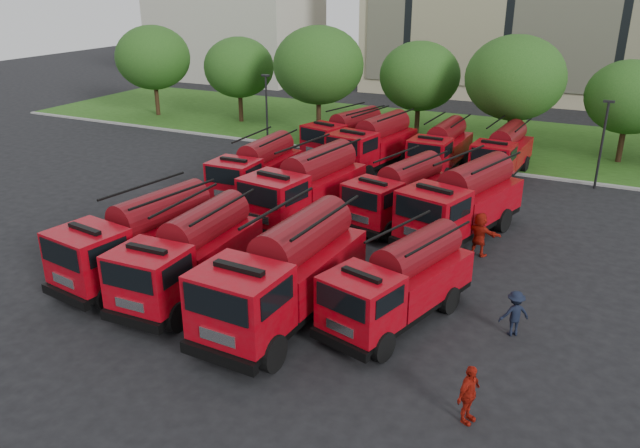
{
  "coord_description": "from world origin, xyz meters",
  "views": [
    {
      "loc": [
        12.81,
        -20.74,
        11.49
      ],
      "look_at": [
        2.12,
        1.09,
        1.8
      ],
      "focal_mm": 35.0,
      "sensor_mm": 36.0,
      "label": 1
    }
  ],
  "objects_px": {
    "fire_truck_2": "(285,273)",
    "fire_truck_4": "(257,169)",
    "fire_truck_9": "(373,144)",
    "fire_truck_10": "(441,148)",
    "firefighter_4": "(244,213)",
    "firefighter_0": "(253,335)",
    "fire_truck_7": "(462,202)",
    "firefighter_2": "(466,421)",
    "fire_truck_0": "(141,238)",
    "fire_truck_8": "(346,135)",
    "fire_truck_11": "(502,152)",
    "firefighter_1": "(210,327)",
    "fire_truck_1": "(190,254)",
    "fire_truck_6": "(398,192)",
    "fire_truck_3": "(400,282)",
    "fire_truck_5": "(306,187)",
    "firefighter_3": "(512,334)",
    "firefighter_5": "(477,255)"
  },
  "relations": [
    {
      "from": "fire_truck_9",
      "to": "fire_truck_4",
      "type": "bearing_deg",
      "value": -107.14
    },
    {
      "from": "fire_truck_4",
      "to": "firefighter_0",
      "type": "xyz_separation_m",
      "value": [
        7.45,
        -12.57,
        -1.57
      ]
    },
    {
      "from": "fire_truck_6",
      "to": "fire_truck_5",
      "type": "bearing_deg",
      "value": -142.2
    },
    {
      "from": "fire_truck_0",
      "to": "fire_truck_5",
      "type": "distance_m",
      "value": 9.03
    },
    {
      "from": "fire_truck_3",
      "to": "firefighter_3",
      "type": "distance_m",
      "value": 4.23
    },
    {
      "from": "firefighter_2",
      "to": "firefighter_3",
      "type": "xyz_separation_m",
      "value": [
        0.32,
        5.18,
        0.0
      ]
    },
    {
      "from": "fire_truck_5",
      "to": "fire_truck_11",
      "type": "relative_size",
      "value": 1.17
    },
    {
      "from": "fire_truck_0",
      "to": "fire_truck_8",
      "type": "xyz_separation_m",
      "value": [
        0.12,
        20.1,
        -0.11
      ]
    },
    {
      "from": "fire_truck_1",
      "to": "fire_truck_10",
      "type": "relative_size",
      "value": 1.07
    },
    {
      "from": "fire_truck_6",
      "to": "fire_truck_11",
      "type": "bearing_deg",
      "value": 86.1
    },
    {
      "from": "fire_truck_4",
      "to": "fire_truck_9",
      "type": "distance_m",
      "value": 8.58
    },
    {
      "from": "fire_truck_2",
      "to": "fire_truck_4",
      "type": "height_order",
      "value": "fire_truck_2"
    },
    {
      "from": "fire_truck_2",
      "to": "fire_truck_6",
      "type": "relative_size",
      "value": 1.14
    },
    {
      "from": "fire_truck_10",
      "to": "firefighter_4",
      "type": "bearing_deg",
      "value": -118.81
    },
    {
      "from": "fire_truck_3",
      "to": "fire_truck_0",
      "type": "bearing_deg",
      "value": -158.13
    },
    {
      "from": "fire_truck_2",
      "to": "fire_truck_9",
      "type": "xyz_separation_m",
      "value": [
        -4.09,
        18.75,
        -0.14
      ]
    },
    {
      "from": "fire_truck_5",
      "to": "firefighter_0",
      "type": "xyz_separation_m",
      "value": [
        3.32,
        -10.45,
        -1.76
      ]
    },
    {
      "from": "fire_truck_7",
      "to": "firefighter_4",
      "type": "relative_size",
      "value": 4.18
    },
    {
      "from": "fire_truck_11",
      "to": "firefighter_1",
      "type": "height_order",
      "value": "fire_truck_11"
    },
    {
      "from": "fire_truck_4",
      "to": "firefighter_2",
      "type": "xyz_separation_m",
      "value": [
        15.14,
        -13.77,
        -1.57
      ]
    },
    {
      "from": "fire_truck_8",
      "to": "fire_truck_9",
      "type": "height_order",
      "value": "fire_truck_9"
    },
    {
      "from": "fire_truck_5",
      "to": "firefighter_1",
      "type": "distance_m",
      "value": 10.96
    },
    {
      "from": "fire_truck_3",
      "to": "firefighter_4",
      "type": "height_order",
      "value": "fire_truck_3"
    },
    {
      "from": "fire_truck_0",
      "to": "fire_truck_9",
      "type": "xyz_separation_m",
      "value": [
        2.84,
        18.25,
        0.0
      ]
    },
    {
      "from": "fire_truck_7",
      "to": "fire_truck_10",
      "type": "distance_m",
      "value": 10.68
    },
    {
      "from": "fire_truck_7",
      "to": "firefighter_2",
      "type": "relative_size",
      "value": 4.51
    },
    {
      "from": "fire_truck_4",
      "to": "firefighter_5",
      "type": "bearing_deg",
      "value": -12.05
    },
    {
      "from": "firefighter_4",
      "to": "fire_truck_0",
      "type": "bearing_deg",
      "value": 144.53
    },
    {
      "from": "fire_truck_6",
      "to": "fire_truck_9",
      "type": "xyz_separation_m",
      "value": [
        -4.46,
        7.9,
        0.14
      ]
    },
    {
      "from": "fire_truck_1",
      "to": "firefighter_5",
      "type": "xyz_separation_m",
      "value": [
        9.16,
        8.41,
        -1.64
      ]
    },
    {
      "from": "fire_truck_0",
      "to": "fire_truck_3",
      "type": "height_order",
      "value": "fire_truck_0"
    },
    {
      "from": "firefighter_0",
      "to": "firefighter_4",
      "type": "relative_size",
      "value": 0.85
    },
    {
      "from": "fire_truck_3",
      "to": "fire_truck_11",
      "type": "xyz_separation_m",
      "value": [
        -0.14,
        19.13,
        0.0
      ]
    },
    {
      "from": "fire_truck_1",
      "to": "firefighter_3",
      "type": "xyz_separation_m",
      "value": [
        11.73,
        2.33,
        -1.64
      ]
    },
    {
      "from": "fire_truck_6",
      "to": "fire_truck_7",
      "type": "distance_m",
      "value": 3.36
    },
    {
      "from": "firefighter_3",
      "to": "firefighter_2",
      "type": "bearing_deg",
      "value": 50.39
    },
    {
      "from": "fire_truck_6",
      "to": "fire_truck_10",
      "type": "distance_m",
      "value": 9.42
    },
    {
      "from": "fire_truck_0",
      "to": "firefighter_0",
      "type": "distance_m",
      "value": 6.94
    },
    {
      "from": "fire_truck_2",
      "to": "firefighter_3",
      "type": "relative_size",
      "value": 4.9
    },
    {
      "from": "fire_truck_5",
      "to": "firefighter_3",
      "type": "height_order",
      "value": "fire_truck_5"
    },
    {
      "from": "fire_truck_1",
      "to": "fire_truck_10",
      "type": "height_order",
      "value": "fire_truck_1"
    },
    {
      "from": "fire_truck_3",
      "to": "fire_truck_4",
      "type": "height_order",
      "value": "fire_truck_4"
    },
    {
      "from": "fire_truck_0",
      "to": "fire_truck_2",
      "type": "height_order",
      "value": "fire_truck_2"
    },
    {
      "from": "fire_truck_9",
      "to": "fire_truck_5",
      "type": "bearing_deg",
      "value": -78.82
    },
    {
      "from": "firefighter_0",
      "to": "fire_truck_7",
      "type": "bearing_deg",
      "value": 48.85
    },
    {
      "from": "fire_truck_0",
      "to": "fire_truck_11",
      "type": "height_order",
      "value": "fire_truck_0"
    },
    {
      "from": "fire_truck_1",
      "to": "fire_truck_3",
      "type": "distance_m",
      "value": 8.02
    },
    {
      "from": "fire_truck_2",
      "to": "fire_truck_9",
      "type": "height_order",
      "value": "fire_truck_2"
    },
    {
      "from": "firefighter_4",
      "to": "fire_truck_2",
      "type": "bearing_deg",
      "value": -177.1
    },
    {
      "from": "fire_truck_0",
      "to": "firefighter_2",
      "type": "xyz_separation_m",
      "value": [
        14.12,
        -3.18,
        -1.68
      ]
    }
  ]
}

